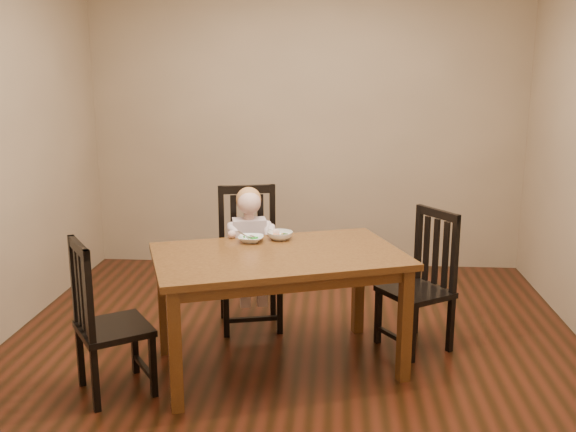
# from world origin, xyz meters

# --- Properties ---
(room) EXTENTS (4.01, 4.01, 2.71)m
(room) POSITION_xyz_m (0.00, 0.00, 1.35)
(room) COLOR #421A0E
(room) RESTS_ON ground
(dining_table) EXTENTS (1.71, 1.35, 0.75)m
(dining_table) POSITION_xyz_m (-0.07, -0.21, 0.66)
(dining_table) COLOR #462810
(dining_table) RESTS_ON room
(chair_child) EXTENTS (0.52, 0.51, 1.02)m
(chair_child) POSITION_xyz_m (-0.34, 0.49, 0.49)
(chair_child) COLOR black
(chair_child) RESTS_ON room
(chair_left) EXTENTS (0.54, 0.55, 0.93)m
(chair_left) POSITION_xyz_m (-1.02, -0.62, 0.44)
(chair_left) COLOR black
(chair_left) RESTS_ON room
(chair_right) EXTENTS (0.55, 0.55, 0.94)m
(chair_right) POSITION_xyz_m (0.86, 0.18, 0.45)
(chair_right) COLOR black
(chair_right) RESTS_ON room
(toddler) EXTENTS (0.40, 0.45, 0.54)m
(toddler) POSITION_xyz_m (-0.33, 0.44, 0.63)
(toddler) COLOR beige
(toddler) RESTS_ON chair_child
(bowl_peas) EXTENTS (0.17, 0.17, 0.04)m
(bowl_peas) POSITION_xyz_m (-0.27, 0.03, 0.77)
(bowl_peas) COLOR white
(bowl_peas) RESTS_ON dining_table
(bowl_veg) EXTENTS (0.17, 0.17, 0.05)m
(bowl_veg) POSITION_xyz_m (-0.08, 0.11, 0.78)
(bowl_veg) COLOR white
(bowl_veg) RESTS_ON dining_table
(fork) EXTENTS (0.11, 0.07, 0.05)m
(fork) POSITION_xyz_m (-0.30, 0.00, 0.79)
(fork) COLOR silver
(fork) RESTS_ON bowl_peas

